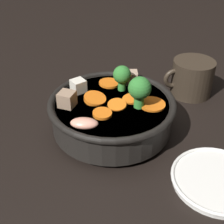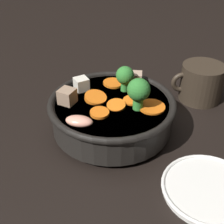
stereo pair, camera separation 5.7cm
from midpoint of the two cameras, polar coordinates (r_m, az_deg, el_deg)
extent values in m
plane|color=black|center=(0.59, -2.75, -3.40)|extent=(3.00, 3.00, 0.00)
cylinder|color=black|center=(0.59, -2.76, -3.02)|extent=(0.12, 0.12, 0.01)
cylinder|color=black|center=(0.57, -2.85, -0.53)|extent=(0.22, 0.22, 0.05)
torus|color=black|center=(0.56, -2.92, 1.68)|extent=(0.23, 0.23, 0.01)
cylinder|color=brown|center=(0.57, -2.88, 0.45)|extent=(0.20, 0.20, 0.03)
cylinder|color=orange|center=(0.55, 4.44, 1.34)|extent=(0.07, 0.07, 0.01)
cylinder|color=orange|center=(0.56, -6.04, 2.34)|extent=(0.06, 0.06, 0.02)
cylinder|color=orange|center=(0.53, -4.89, -0.39)|extent=(0.04, 0.04, 0.01)
cylinder|color=orange|center=(0.57, 0.62, 2.43)|extent=(0.04, 0.04, 0.01)
cylinder|color=orange|center=(0.55, -2.06, 1.20)|extent=(0.04, 0.04, 0.01)
cylinder|color=orange|center=(0.62, -3.19, 5.22)|extent=(0.05, 0.05, 0.01)
cylinder|color=green|center=(0.59, -0.95, 4.89)|extent=(0.02, 0.02, 0.02)
sphere|color=#2D752D|center=(0.58, -0.97, 6.78)|extent=(0.03, 0.03, 0.03)
cylinder|color=green|center=(0.54, 1.95, 1.93)|extent=(0.02, 0.02, 0.02)
sphere|color=#2D752D|center=(0.53, 2.00, 4.30)|extent=(0.04, 0.04, 0.04)
cube|color=silver|center=(0.59, -8.93, 4.64)|extent=(0.03, 0.03, 0.02)
cube|color=#9E7F66|center=(0.55, -11.19, 2.21)|extent=(0.04, 0.04, 0.03)
cube|color=tan|center=(0.61, 0.84, 6.28)|extent=(0.03, 0.03, 0.02)
ellipsoid|color=#EA9E84|center=(0.50, -8.37, -2.17)|extent=(0.05, 0.04, 0.02)
cylinder|color=white|center=(0.51, 15.58, -12.16)|extent=(0.14, 0.14, 0.01)
torus|color=white|center=(0.50, 15.66, -11.76)|extent=(0.14, 0.14, 0.01)
cylinder|color=#33281E|center=(0.70, 12.23, 6.09)|extent=(0.09, 0.09, 0.08)
torus|color=#33281E|center=(0.68, 8.83, 6.02)|extent=(0.04, 0.01, 0.04)
camera|label=1|loc=(0.03, -92.86, -1.95)|focal=50.00mm
camera|label=2|loc=(0.03, 87.14, 1.95)|focal=50.00mm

